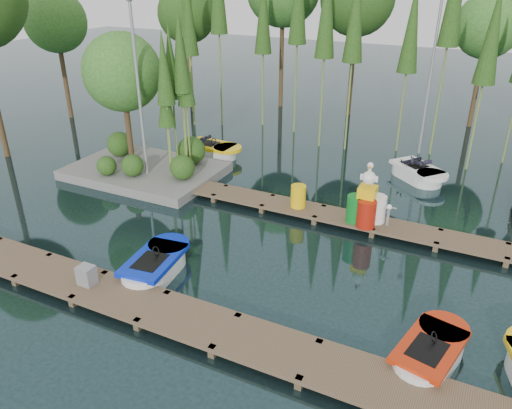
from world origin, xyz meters
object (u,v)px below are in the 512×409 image
at_px(drum_cluster, 367,206).
at_px(boat_blue, 156,266).
at_px(island, 137,99).
at_px(boat_red, 430,353).
at_px(utility_cabinet, 87,275).
at_px(boat_yellow_far, 212,150).
at_px(yellow_barrel, 298,196).

bearing_deg(drum_cluster, boat_blue, -132.22).
relative_size(island, boat_red, 2.45).
height_order(boat_red, utility_cabinet, utility_cabinet).
xyz_separation_m(island, boat_red, (12.96, -6.39, -2.93)).
bearing_deg(boat_yellow_far, yellow_barrel, -9.21).
distance_m(island, yellow_barrel, 7.93).
xyz_separation_m(boat_red, boat_yellow_far, (-11.33, 9.40, 0.05)).
relative_size(boat_red, utility_cabinet, 5.04).
bearing_deg(boat_red, yellow_barrel, 147.27).
bearing_deg(island, utility_cabinet, -62.08).
bearing_deg(drum_cluster, island, 174.58).
bearing_deg(boat_yellow_far, utility_cabinet, -53.27).
relative_size(boat_yellow_far, drum_cluster, 1.36).
bearing_deg(yellow_barrel, drum_cluster, -3.61).
height_order(island, yellow_barrel, island).
xyz_separation_m(boat_yellow_far, drum_cluster, (8.35, -3.95, 0.63)).
bearing_deg(utility_cabinet, boat_blue, 55.46).
relative_size(island, yellow_barrel, 8.30).
bearing_deg(boat_yellow_far, boat_red, -15.94).
height_order(utility_cabinet, drum_cluster, drum_cluster).
height_order(island, utility_cabinet, island).
bearing_deg(boat_yellow_far, island, -94.82).
height_order(boat_blue, drum_cluster, drum_cluster).
xyz_separation_m(island, drum_cluster, (9.99, -0.95, -2.25)).
distance_m(island, utility_cabinet, 9.19).
bearing_deg(yellow_barrel, boat_red, -45.67).
height_order(boat_yellow_far, utility_cabinet, boat_yellow_far).
relative_size(boat_blue, boat_red, 1.04).
relative_size(yellow_barrel, drum_cluster, 0.38).
bearing_deg(yellow_barrel, island, 173.98).
relative_size(boat_yellow_far, yellow_barrel, 3.61).
bearing_deg(island, yellow_barrel, -6.02).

